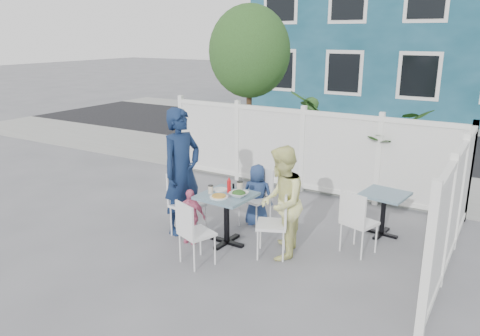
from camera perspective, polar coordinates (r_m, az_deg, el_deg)
The scene contains 30 objects.
ground at distance 7.30m, azimuth -1.03°, elevation -7.94°, with size 80.00×80.00×0.00m, color slate.
near_sidewalk at distance 10.52m, azimuth 10.02°, elevation -0.55°, with size 24.00×2.60×0.01m, color gray.
street at distance 13.94m, azimuth 15.59°, elevation 3.19°, with size 24.00×5.00×0.01m, color black.
far_sidewalk at distance 16.89m, azimuth 18.50°, elevation 5.15°, with size 24.00×1.60×0.01m, color gray.
building at distance 20.05m, azimuth 20.14°, elevation 15.25°, with size 11.00×6.00×6.00m.
fence_back at distance 9.02m, azimuth 7.60°, elevation 1.91°, with size 5.86×0.08×1.60m.
fence_right at distance 6.64m, azimuth 24.54°, elevation -4.69°, with size 0.08×3.66×1.60m.
tree at distance 10.33m, azimuth 1.15°, elevation 13.97°, with size 1.80×1.62×3.59m.
utility_cabinet at distance 11.54m, azimuth -0.26°, elevation 4.19°, with size 0.64×0.46×1.19m, color yellow.
potted_shrub_a at distance 9.68m, azimuth 8.39°, elevation 3.75°, with size 1.04×1.04×1.86m, color #243F19.
potted_shrub_b at distance 9.15m, azimuth 17.05°, elevation 1.85°, with size 1.50×1.30×1.67m, color #243F19.
main_table at distance 6.75m, azimuth -1.65°, elevation -4.61°, with size 0.75×0.75×0.76m.
spare_table at distance 7.38m, azimuth 17.15°, elevation -4.07°, with size 0.71×0.71×0.67m.
chair_left at distance 7.16m, azimuth -6.87°, elevation -3.64°, with size 0.48×0.49×0.98m.
chair_right at distance 6.42m, azimuth 4.63°, elevation -6.21°, with size 0.54×0.55×0.94m.
chair_back at distance 7.44m, azimuth 2.24°, elevation -3.01°, with size 0.49×0.48×0.93m.
chair_near at distance 6.19m, azimuth -5.89°, elevation -7.40°, with size 0.52×0.51×0.89m.
chair_spare at distance 6.65m, azimuth 14.01°, elevation -5.96°, with size 0.52×0.51×0.91m.
man at distance 7.12m, azimuth -7.11°, elevation -0.40°, with size 0.71×0.46×1.93m, color #122244.
woman at distance 6.35m, azimuth 5.05°, elevation -4.23°, with size 0.76×0.59×1.55m, color #ECED44.
boy at distance 7.45m, azimuth 2.10°, elevation -3.32°, with size 0.49×0.32×1.00m, color navy.
toddler at distance 6.90m, azimuth -6.07°, elevation -5.82°, with size 0.48×0.20×0.82m, color pink.
plate_main at distance 6.58m, azimuth -2.58°, elevation -3.54°, with size 0.26×0.26×0.02m, color white.
plate_side at distance 6.89m, azimuth -2.43°, elevation -2.64°, with size 0.22×0.22×0.01m, color white.
salad_bowl at distance 6.61m, azimuth -0.15°, elevation -3.22°, with size 0.26×0.26×0.06m, color white.
coffee_cup_a at distance 6.74m, azimuth -3.59°, elevation -2.65°, with size 0.07×0.07×0.11m, color beige.
coffee_cup_b at distance 6.84m, azimuth -0.02°, elevation -2.25°, with size 0.09×0.09×0.13m, color beige.
ketchup_bottle at distance 6.74m, azimuth -1.35°, elevation -2.28°, with size 0.06×0.06×0.19m, color red.
salt_shaker at distance 6.93m, azimuth -1.14°, elevation -2.27°, with size 0.03×0.03×0.07m, color white.
pepper_shaker at distance 6.94m, azimuth -0.80°, elevation -2.20°, with size 0.03×0.03×0.07m, color black.
Camera 1 is at (3.55, -5.64, 2.98)m, focal length 35.00 mm.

